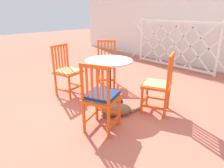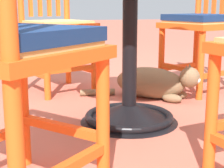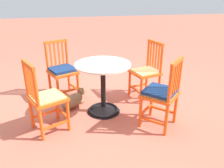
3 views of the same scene
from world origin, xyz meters
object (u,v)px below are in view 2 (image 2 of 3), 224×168
(cafe_table, at_px, (130,65))
(orange_chair_tucked_in, at_px, (202,23))
(tabby_cat, at_px, (155,83))
(orange_chair_near_fence, at_px, (55,25))
(orange_chair_at_corner, at_px, (10,49))

(cafe_table, distance_m, orange_chair_tucked_in, 0.86)
(tabby_cat, bearing_deg, orange_chair_tucked_in, -67.30)
(cafe_table, relative_size, tabby_cat, 1.12)
(tabby_cat, bearing_deg, orange_chair_near_fence, 58.37)
(orange_chair_at_corner, height_order, orange_chair_tucked_in, same)
(cafe_table, relative_size, orange_chair_at_corner, 0.83)
(orange_chair_tucked_in, bearing_deg, orange_chair_near_fence, 77.85)
(orange_chair_near_fence, bearing_deg, orange_chair_tucked_in, -102.15)
(cafe_table, bearing_deg, orange_chair_tucked_in, -48.51)
(cafe_table, xyz_separation_m, orange_chair_at_corner, (-0.65, 0.50, 0.16))
(orange_chair_tucked_in, height_order, tabby_cat, orange_chair_tucked_in)
(cafe_table, height_order, orange_chair_tucked_in, orange_chair_tucked_in)
(orange_chair_at_corner, xyz_separation_m, tabby_cat, (1.05, -0.77, -0.35))
(cafe_table, xyz_separation_m, orange_chair_near_fence, (0.76, 0.31, 0.15))
(cafe_table, xyz_separation_m, orange_chair_tucked_in, (0.56, -0.63, 0.16))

